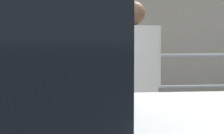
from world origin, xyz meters
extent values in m
cylinder|color=black|center=(-0.05, 0.43, 1.23)|extent=(0.16, 0.16, 0.29)
sphere|color=silver|center=(-0.05, 0.43, 1.40)|extent=(0.16, 0.16, 0.16)
cube|color=black|center=(-0.06, 0.34, 1.29)|extent=(0.09, 0.01, 0.07)
cube|color=white|center=(-0.06, 0.34, 1.18)|extent=(0.10, 0.01, 0.09)
cube|color=beige|center=(0.64, 0.60, 1.35)|extent=(0.51, 0.36, 0.67)
sphere|color=brown|center=(0.64, 0.60, 1.81)|extent=(0.24, 0.24, 0.24)
cylinder|color=beige|center=(0.90, 0.69, 1.37)|extent=(0.09, 0.09, 0.63)
cylinder|color=beige|center=(0.45, 0.32, 1.49)|extent=(0.25, 0.51, 0.51)
cylinder|color=gray|center=(0.00, 3.23, 1.27)|extent=(24.00, 0.06, 0.06)
cylinder|color=gray|center=(0.00, 3.23, 0.76)|extent=(24.00, 0.05, 0.05)
cylinder|color=gray|center=(1.09, 3.23, 0.70)|extent=(0.06, 0.06, 1.14)
cube|color=#ADA38E|center=(0.00, 5.24, 1.33)|extent=(32.00, 0.50, 2.65)
camera|label=1|loc=(-0.09, -3.61, 1.57)|focal=68.80mm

